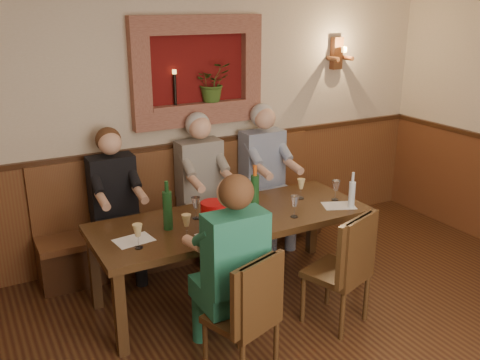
# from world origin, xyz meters

# --- Properties ---
(room_shell) EXTENTS (6.04, 6.04, 2.82)m
(room_shell) POSITION_xyz_m (0.00, 0.00, 1.89)
(room_shell) COLOR beige
(room_shell) RESTS_ON ground
(wainscoting) EXTENTS (6.02, 6.02, 1.15)m
(wainscoting) POSITION_xyz_m (0.00, -0.00, 0.59)
(wainscoting) COLOR brown
(wainscoting) RESTS_ON ground
(wall_niche) EXTENTS (1.36, 0.30, 1.06)m
(wall_niche) POSITION_xyz_m (0.24, 2.94, 1.81)
(wall_niche) COLOR #5A0D0C
(wall_niche) RESTS_ON ground
(wall_sconce) EXTENTS (0.25, 0.20, 0.35)m
(wall_sconce) POSITION_xyz_m (1.90, 2.93, 1.94)
(wall_sconce) COLOR brown
(wall_sconce) RESTS_ON ground
(dining_table) EXTENTS (2.40, 0.90, 0.75)m
(dining_table) POSITION_xyz_m (0.00, 1.85, 0.68)
(dining_table) COLOR #362110
(dining_table) RESTS_ON ground
(bench) EXTENTS (3.00, 0.45, 1.11)m
(bench) POSITION_xyz_m (0.00, 2.79, 0.33)
(bench) COLOR #381E0F
(bench) RESTS_ON ground
(chair_near_left) EXTENTS (0.52, 0.52, 0.93)m
(chair_near_left) POSITION_xyz_m (-0.43, 0.89, 0.27)
(chair_near_left) COLOR #362110
(chair_near_left) RESTS_ON ground
(chair_near_right) EXTENTS (0.55, 0.55, 0.97)m
(chair_near_right) POSITION_xyz_m (0.54, 1.06, 0.28)
(chair_near_right) COLOR #362110
(chair_near_right) RESTS_ON ground
(person_bench_left) EXTENTS (0.42, 0.52, 1.43)m
(person_bench_left) POSITION_xyz_m (-0.77, 2.69, 0.59)
(person_bench_left) COLOR black
(person_bench_left) RESTS_ON ground
(person_bench_mid) EXTENTS (0.44, 0.54, 1.48)m
(person_bench_mid) POSITION_xyz_m (0.11, 2.69, 0.62)
(person_bench_mid) COLOR #4E4B48
(person_bench_mid) RESTS_ON ground
(person_bench_right) EXTENTS (0.45, 0.56, 1.50)m
(person_bench_right) POSITION_xyz_m (0.85, 2.69, 0.63)
(person_bench_right) COLOR navy
(person_bench_right) RESTS_ON ground
(person_chair_front) EXTENTS (0.43, 0.52, 1.44)m
(person_chair_front) POSITION_xyz_m (-0.43, 1.07, 0.60)
(person_chair_front) COLOR #1B5F5F
(person_chair_front) RESTS_ON ground
(spittoon_bucket) EXTENTS (0.26, 0.26, 0.23)m
(spittoon_bucket) POSITION_xyz_m (-0.26, 1.69, 0.87)
(spittoon_bucket) COLOR #B60B0D
(spittoon_bucket) RESTS_ON dining_table
(wine_bottle_green_a) EXTENTS (0.08, 0.08, 0.41)m
(wine_bottle_green_a) POSITION_xyz_m (0.25, 1.90, 0.92)
(wine_bottle_green_a) COLOR #19471E
(wine_bottle_green_a) RESTS_ON dining_table
(wine_bottle_green_b) EXTENTS (0.09, 0.09, 0.41)m
(wine_bottle_green_b) POSITION_xyz_m (-0.58, 1.87, 0.92)
(wine_bottle_green_b) COLOR #19471E
(wine_bottle_green_b) RESTS_ON dining_table
(water_bottle) EXTENTS (0.06, 0.06, 0.33)m
(water_bottle) POSITION_xyz_m (1.04, 1.54, 0.88)
(water_bottle) COLOR silver
(water_bottle) RESTS_ON dining_table
(tasting_sheet_a) EXTENTS (0.31, 0.24, 0.00)m
(tasting_sheet_a) POSITION_xyz_m (-0.89, 1.79, 0.75)
(tasting_sheet_a) COLOR white
(tasting_sheet_a) RESTS_ON dining_table
(tasting_sheet_b) EXTENTS (0.30, 0.22, 0.00)m
(tasting_sheet_b) POSITION_xyz_m (-0.06, 1.76, 0.75)
(tasting_sheet_b) COLOR white
(tasting_sheet_b) RESTS_ON dining_table
(tasting_sheet_c) EXTENTS (0.34, 0.29, 0.00)m
(tasting_sheet_c) POSITION_xyz_m (0.96, 1.62, 0.75)
(tasting_sheet_c) COLOR white
(tasting_sheet_c) RESTS_ON dining_table
(tasting_sheet_d) EXTENTS (0.33, 0.25, 0.00)m
(tasting_sheet_d) POSITION_xyz_m (-0.28, 1.57, 0.75)
(tasting_sheet_d) COLOR white
(tasting_sheet_d) RESTS_ON dining_table
(wine_glass_0) EXTENTS (0.08, 0.08, 0.19)m
(wine_glass_0) POSITION_xyz_m (-0.29, 1.96, 0.85)
(wine_glass_0) COLOR white
(wine_glass_0) RESTS_ON dining_table
(wine_glass_1) EXTENTS (0.08, 0.08, 0.19)m
(wine_glass_1) POSITION_xyz_m (0.25, 1.96, 0.85)
(wine_glass_1) COLOR #D9C282
(wine_glass_1) RESTS_ON dining_table
(wine_glass_2) EXTENTS (0.08, 0.08, 0.19)m
(wine_glass_2) POSITION_xyz_m (0.77, 1.94, 0.85)
(wine_glass_2) COLOR #D9C282
(wine_glass_2) RESTS_ON dining_table
(wine_glass_3) EXTENTS (0.08, 0.08, 0.19)m
(wine_glass_3) POSITION_xyz_m (-0.23, 1.54, 0.85)
(wine_glass_3) COLOR #D9C282
(wine_glass_3) RESTS_ON dining_table
(wine_glass_4) EXTENTS (0.08, 0.08, 0.19)m
(wine_glass_4) POSITION_xyz_m (1.03, 1.75, 0.85)
(wine_glass_4) COLOR white
(wine_glass_4) RESTS_ON dining_table
(wine_glass_5) EXTENTS (0.08, 0.08, 0.19)m
(wine_glass_5) POSITION_xyz_m (0.46, 1.59, 0.85)
(wine_glass_5) COLOR white
(wine_glass_5) RESTS_ON dining_table
(wine_glass_6) EXTENTS (0.08, 0.08, 0.19)m
(wine_glass_6) POSITION_xyz_m (-0.51, 1.64, 0.85)
(wine_glass_6) COLOR #D9C282
(wine_glass_6) RESTS_ON dining_table
(wine_glass_7) EXTENTS (0.08, 0.08, 0.19)m
(wine_glass_7) POSITION_xyz_m (-0.90, 1.64, 0.85)
(wine_glass_7) COLOR #D9C282
(wine_glass_7) RESTS_ON dining_table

